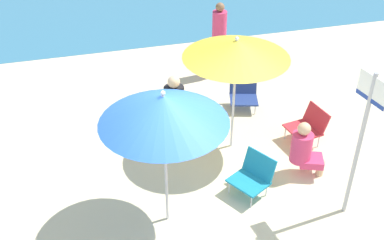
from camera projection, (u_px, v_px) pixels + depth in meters
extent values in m
plane|color=beige|center=(206.00, 214.00, 6.93)|extent=(40.00, 40.00, 0.00)
cylinder|color=silver|center=(166.00, 162.00, 6.31)|extent=(0.04, 0.04, 2.04)
cone|color=blue|center=(164.00, 109.00, 5.85)|extent=(1.64, 1.64, 0.39)
sphere|color=silver|center=(163.00, 93.00, 5.72)|extent=(0.06, 0.06, 0.06)
cylinder|color=silver|center=(234.00, 97.00, 7.77)|extent=(0.04, 0.04, 1.97)
cone|color=yellow|center=(236.00, 49.00, 7.30)|extent=(1.67, 1.67, 0.28)
sphere|color=silver|center=(237.00, 38.00, 7.21)|extent=(0.06, 0.06, 0.06)
cube|color=red|center=(303.00, 130.00, 8.24)|extent=(0.56, 0.62, 0.03)
cube|color=red|center=(316.00, 118.00, 8.22)|extent=(0.23, 0.57, 0.35)
cylinder|color=silver|center=(300.00, 146.00, 8.08)|extent=(0.02, 0.02, 0.26)
cylinder|color=silver|center=(285.00, 133.00, 8.42)|extent=(0.02, 0.02, 0.26)
cylinder|color=silver|center=(319.00, 141.00, 8.21)|extent=(0.02, 0.02, 0.26)
cylinder|color=silver|center=(303.00, 127.00, 8.55)|extent=(0.02, 0.02, 0.26)
cube|color=teal|center=(248.00, 182.00, 7.15)|extent=(0.65, 0.68, 0.03)
cube|color=teal|center=(259.00, 165.00, 7.18)|extent=(0.39, 0.54, 0.37)
cylinder|color=silver|center=(251.00, 201.00, 6.99)|extent=(0.02, 0.02, 0.23)
cylinder|color=silver|center=(229.00, 187.00, 7.24)|extent=(0.02, 0.02, 0.23)
cylinder|color=silver|center=(266.00, 190.00, 7.20)|extent=(0.02, 0.02, 0.23)
cylinder|color=silver|center=(244.00, 177.00, 7.45)|extent=(0.02, 0.02, 0.23)
cube|color=navy|center=(244.00, 99.00, 9.19)|extent=(0.63, 0.60, 0.03)
cube|color=navy|center=(243.00, 83.00, 9.29)|extent=(0.54, 0.29, 0.40)
cylinder|color=silver|center=(255.00, 110.00, 9.09)|extent=(0.02, 0.02, 0.20)
cylinder|color=silver|center=(233.00, 110.00, 9.10)|extent=(0.02, 0.02, 0.20)
cylinder|color=silver|center=(253.00, 99.00, 9.41)|extent=(0.02, 0.02, 0.20)
cylinder|color=silver|center=(232.00, 99.00, 9.41)|extent=(0.02, 0.02, 0.20)
cylinder|color=#DB3866|center=(218.00, 58.00, 10.27)|extent=(0.25, 0.25, 0.75)
cylinder|color=#DB3866|center=(219.00, 27.00, 9.87)|extent=(0.30, 0.30, 0.67)
sphere|color=#896042|center=(220.00, 7.00, 9.64)|extent=(0.18, 0.18, 0.18)
cube|color=black|center=(171.00, 119.00, 8.51)|extent=(0.49, 0.49, 0.12)
cylinder|color=beige|center=(169.00, 130.00, 8.46)|extent=(0.12, 0.12, 0.27)
cylinder|color=black|center=(174.00, 101.00, 8.50)|extent=(0.36, 0.36, 0.54)
sphere|color=beige|center=(174.00, 82.00, 8.29)|extent=(0.22, 0.22, 0.22)
cube|color=#DB3866|center=(311.00, 161.00, 7.54)|extent=(0.45, 0.43, 0.12)
cylinder|color=#DBAD84|center=(320.00, 168.00, 7.60)|extent=(0.12, 0.12, 0.27)
cylinder|color=#DB3866|center=(301.00, 147.00, 7.41)|extent=(0.33, 0.33, 0.49)
sphere|color=#DBAD84|center=(304.00, 129.00, 7.22)|extent=(0.20, 0.20, 0.20)
cylinder|color=#ADADB2|center=(358.00, 148.00, 6.38)|extent=(0.06, 0.06, 2.25)
cube|color=white|center=(373.00, 89.00, 5.88)|extent=(0.10, 0.50, 0.35)
cube|color=navy|center=(370.00, 99.00, 5.96)|extent=(0.10, 0.50, 0.06)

